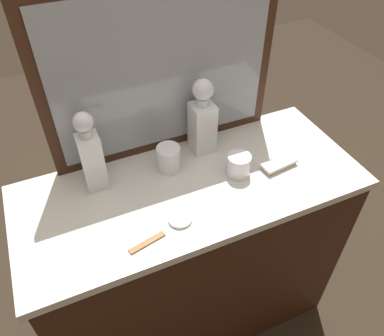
# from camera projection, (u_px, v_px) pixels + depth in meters

# --- Properties ---
(ground_plane) EXTENTS (6.00, 6.00, 0.00)m
(ground_plane) POSITION_uv_depth(u_px,v_px,m) (192.00, 309.00, 2.03)
(ground_plane) COLOR #2D2319
(dresser) EXTENTS (1.27, 0.54, 0.94)m
(dresser) POSITION_uv_depth(u_px,v_px,m) (192.00, 258.00, 1.71)
(dresser) COLOR #381E11
(dresser) RESTS_ON ground_plane
(dresser_mirror) EXTENTS (0.88, 0.03, 0.65)m
(dresser_mirror) POSITION_uv_depth(u_px,v_px,m) (163.00, 72.00, 1.34)
(dresser_mirror) COLOR #381E11
(dresser_mirror) RESTS_ON dresser
(crystal_decanter_far_right) EXTENTS (0.09, 0.09, 0.31)m
(crystal_decanter_far_right) POSITION_uv_depth(u_px,v_px,m) (202.00, 123.00, 1.46)
(crystal_decanter_far_right) COLOR white
(crystal_decanter_far_right) RESTS_ON dresser
(crystal_decanter_right) EXTENTS (0.08, 0.08, 0.31)m
(crystal_decanter_right) POSITION_uv_depth(u_px,v_px,m) (92.00, 159.00, 1.30)
(crystal_decanter_right) COLOR white
(crystal_decanter_right) RESTS_ON dresser
(crystal_tumbler_far_left) EXTENTS (0.09, 0.09, 0.10)m
(crystal_tumbler_far_left) POSITION_uv_depth(u_px,v_px,m) (169.00, 159.00, 1.42)
(crystal_tumbler_far_left) COLOR white
(crystal_tumbler_far_left) RESTS_ON dresser
(crystal_tumbler_right) EXTENTS (0.09, 0.09, 0.08)m
(crystal_tumbler_right) POSITION_uv_depth(u_px,v_px,m) (239.00, 166.00, 1.41)
(crystal_tumbler_right) COLOR white
(crystal_tumbler_right) RESTS_ON dresser
(silver_brush_far_left) EXTENTS (0.15, 0.07, 0.02)m
(silver_brush_far_left) POSITION_uv_depth(u_px,v_px,m) (279.00, 164.00, 1.45)
(silver_brush_far_left) COLOR #B7A88C
(silver_brush_far_left) RESTS_ON dresser
(porcelain_dish) EXTENTS (0.08, 0.08, 0.01)m
(porcelain_dish) POSITION_uv_depth(u_px,v_px,m) (180.00, 219.00, 1.26)
(porcelain_dish) COLOR silver
(porcelain_dish) RESTS_ON dresser
(tortoiseshell_comb) EXTENTS (0.13, 0.05, 0.01)m
(tortoiseshell_comb) POSITION_uv_depth(u_px,v_px,m) (147.00, 243.00, 1.20)
(tortoiseshell_comb) COLOR brown
(tortoiseshell_comb) RESTS_ON dresser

